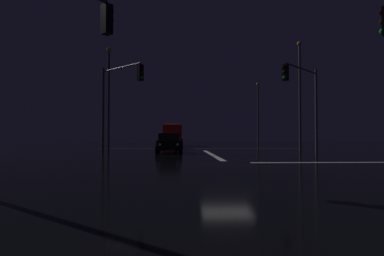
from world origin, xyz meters
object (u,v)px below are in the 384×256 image
box_truck (173,133)px  traffic_signal_sw (34,33)px  sedan_black (169,143)px  traffic_signal_nw (118,92)px  streetlamp_left_near (109,91)px  sedan_gray (171,141)px  streetlamp_right_far (258,109)px  sedan_red (167,142)px  traffic_signal_ne (304,92)px  streetlamp_right_near (300,88)px

box_truck → traffic_signal_sw: size_ratio=1.30×
sedan_black → traffic_signal_nw: 6.02m
traffic_signal_nw → streetlamp_left_near: (-2.00, 6.50, 0.92)m
sedan_black → box_truck: size_ratio=0.52×
traffic_signal_nw → streetlamp_left_near: 6.86m
sedan_gray → streetlamp_right_far: 14.89m
sedan_red → box_truck: size_ratio=0.52×
sedan_black → box_truck: (-0.06, 19.36, 0.91)m
traffic_signal_sw → sedan_red: bearing=82.2°
traffic_signal_nw → traffic_signal_ne: size_ratio=1.00×
sedan_red → streetlamp_left_near: bearing=-150.7°
sedan_black → traffic_signal_ne: size_ratio=0.68×
streetlamp_right_near → streetlamp_left_near: bearing=-180.0°
sedan_red → box_truck: box_truck is taller
sedan_black → streetlamp_left_near: bearing=149.8°
traffic_signal_ne → streetlamp_right_far: (2.18, 22.68, 0.68)m
box_truck → sedan_black: bearing=-89.8°
streetlamp_left_near → box_truck: bearing=71.3°
streetlamp_right_near → sedan_black: bearing=-164.8°
sedan_black → streetlamp_right_far: size_ratio=0.49×
box_truck → streetlamp_right_far: streetlamp_right_far is taller
box_truck → streetlamp_right_near: bearing=-53.6°
sedan_gray → traffic_signal_sw: bearing=-96.9°
streetlamp_right_near → sedan_gray: bearing=145.4°
sedan_red → streetlamp_right_near: bearing=-13.1°
sedan_black → traffic_signal_sw: size_ratio=0.68×
sedan_black → traffic_signal_ne: bearing=-19.8°
traffic_signal_sw → traffic_signal_ne: traffic_signal_ne is taller
sedan_red → streetlamp_right_near: size_ratio=0.43×
sedan_gray → streetlamp_right_far: size_ratio=0.49×
box_truck → streetlamp_right_far: (11.89, -0.14, 3.42)m
sedan_gray → traffic_signal_ne: bearing=-56.8°
streetlamp_left_near → streetlamp_right_far: streetlamp_left_near is taller
sedan_black → sedan_gray: bearing=90.7°
box_truck → streetlamp_left_near: size_ratio=0.89×
streetlamp_right_far → streetlamp_left_near: bearing=-137.3°
traffic_signal_ne → streetlamp_left_near: 16.60m
streetlamp_left_near → sedan_gray: bearing=57.0°
streetlamp_left_near → traffic_signal_ne: bearing=-23.8°
traffic_signal_ne → streetlamp_right_far: streetlamp_right_far is taller
sedan_gray → streetlamp_right_far: bearing=32.9°
box_truck → streetlamp_right_near: (11.89, -16.14, 4.03)m
streetlamp_right_far → traffic_signal_ne: bearing=-95.5°
traffic_signal_sw → streetlamp_left_near: size_ratio=0.68×
sedan_black → sedan_red: bearing=94.0°
sedan_red → traffic_signal_ne: traffic_signal_ne is taller
sedan_black → streetlamp_right_far: 22.98m
traffic_signal_sw → streetlamp_right_near: (15.36, 19.86, 1.34)m
traffic_signal_nw → streetlamp_right_far: 27.25m
traffic_signal_sw → streetlamp_right_near: streetlamp_right_near is taller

